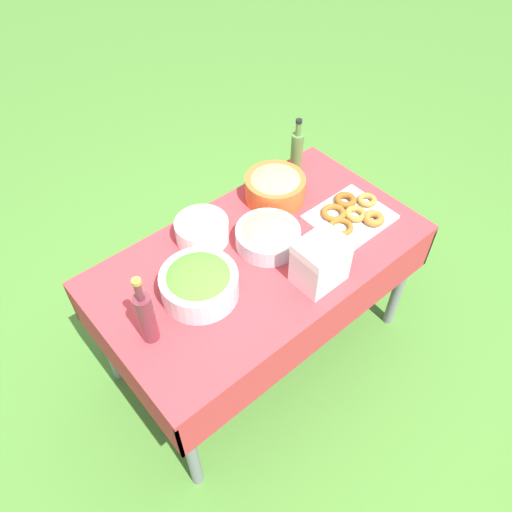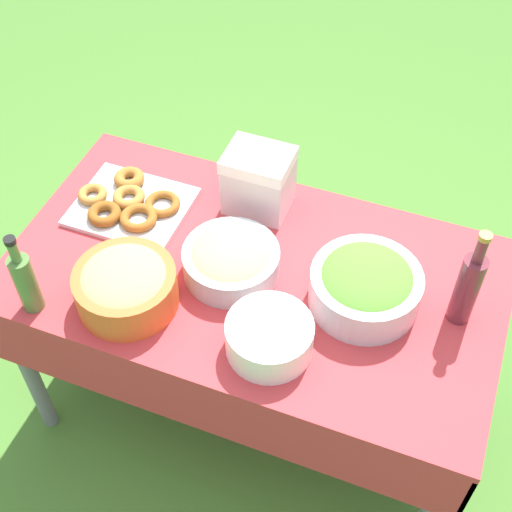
{
  "view_description": "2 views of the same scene",
  "coord_description": "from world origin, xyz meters",
  "px_view_note": "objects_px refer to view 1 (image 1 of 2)",
  "views": [
    {
      "loc": [
        0.92,
        1.04,
        2.23
      ],
      "look_at": [
        0.07,
        0.06,
        0.79
      ],
      "focal_mm": 35.0,
      "sensor_mm": 36.0,
      "label": 1
    },
    {
      "loc": [
        0.46,
        -1.19,
        2.24
      ],
      "look_at": [
        0.02,
        -0.04,
        0.83
      ],
      "focal_mm": 50.0,
      "sensor_mm": 36.0,
      "label": 2
    }
  ],
  "objects_px": {
    "wine_bottle": "(146,316)",
    "bread_bowl": "(275,186)",
    "salad_bowl": "(199,283)",
    "donut_platter": "(351,215)",
    "plate_stack": "(202,230)",
    "cooler_box": "(320,262)",
    "pasta_bowl": "(268,235)",
    "olive_oil_bottle": "(297,149)"
  },
  "relations": [
    {
      "from": "wine_bottle",
      "to": "cooler_box",
      "type": "xyz_separation_m",
      "value": [
        -0.64,
        0.2,
        -0.02
      ]
    },
    {
      "from": "wine_bottle",
      "to": "cooler_box",
      "type": "height_order",
      "value": "wine_bottle"
    },
    {
      "from": "pasta_bowl",
      "to": "wine_bottle",
      "type": "relative_size",
      "value": 0.85
    },
    {
      "from": "wine_bottle",
      "to": "bread_bowl",
      "type": "height_order",
      "value": "wine_bottle"
    },
    {
      "from": "olive_oil_bottle",
      "to": "wine_bottle",
      "type": "bearing_deg",
      "value": 19.19
    },
    {
      "from": "salad_bowl",
      "to": "olive_oil_bottle",
      "type": "xyz_separation_m",
      "value": [
        -0.82,
        -0.33,
        0.04
      ]
    },
    {
      "from": "salad_bowl",
      "to": "donut_platter",
      "type": "distance_m",
      "value": 0.76
    },
    {
      "from": "salad_bowl",
      "to": "cooler_box",
      "type": "xyz_separation_m",
      "value": [
        -0.39,
        0.24,
        0.03
      ]
    },
    {
      "from": "pasta_bowl",
      "to": "wine_bottle",
      "type": "bearing_deg",
      "value": 6.59
    },
    {
      "from": "plate_stack",
      "to": "cooler_box",
      "type": "relative_size",
      "value": 1.11
    },
    {
      "from": "cooler_box",
      "to": "bread_bowl",
      "type": "bearing_deg",
      "value": -112.53
    },
    {
      "from": "pasta_bowl",
      "to": "donut_platter",
      "type": "relative_size",
      "value": 0.78
    },
    {
      "from": "salad_bowl",
      "to": "plate_stack",
      "type": "relative_size",
      "value": 1.33
    },
    {
      "from": "donut_platter",
      "to": "pasta_bowl",
      "type": "bearing_deg",
      "value": -17.42
    },
    {
      "from": "pasta_bowl",
      "to": "olive_oil_bottle",
      "type": "distance_m",
      "value": 0.54
    },
    {
      "from": "olive_oil_bottle",
      "to": "cooler_box",
      "type": "relative_size",
      "value": 1.31
    },
    {
      "from": "salad_bowl",
      "to": "olive_oil_bottle",
      "type": "relative_size",
      "value": 1.12
    },
    {
      "from": "wine_bottle",
      "to": "bread_bowl",
      "type": "bearing_deg",
      "value": -162.19
    },
    {
      "from": "salad_bowl",
      "to": "pasta_bowl",
      "type": "relative_size",
      "value": 1.1
    },
    {
      "from": "donut_platter",
      "to": "salad_bowl",
      "type": "bearing_deg",
      "value": -6.79
    },
    {
      "from": "plate_stack",
      "to": "wine_bottle",
      "type": "bearing_deg",
      "value": 32.44
    },
    {
      "from": "bread_bowl",
      "to": "plate_stack",
      "type": "bearing_deg",
      "value": -0.75
    },
    {
      "from": "pasta_bowl",
      "to": "donut_platter",
      "type": "xyz_separation_m",
      "value": [
        -0.38,
        0.12,
        -0.03
      ]
    },
    {
      "from": "donut_platter",
      "to": "bread_bowl",
      "type": "xyz_separation_m",
      "value": [
        0.16,
        -0.32,
        0.05
      ]
    },
    {
      "from": "olive_oil_bottle",
      "to": "donut_platter",
      "type": "bearing_deg",
      "value": 80.66
    },
    {
      "from": "plate_stack",
      "to": "wine_bottle",
      "type": "xyz_separation_m",
      "value": [
        0.43,
        0.27,
        0.08
      ]
    },
    {
      "from": "salad_bowl",
      "to": "bread_bowl",
      "type": "relative_size",
      "value": 1.09
    },
    {
      "from": "salad_bowl",
      "to": "pasta_bowl",
      "type": "height_order",
      "value": "salad_bowl"
    },
    {
      "from": "salad_bowl",
      "to": "wine_bottle",
      "type": "xyz_separation_m",
      "value": [
        0.25,
        0.04,
        0.06
      ]
    },
    {
      "from": "pasta_bowl",
      "to": "cooler_box",
      "type": "height_order",
      "value": "cooler_box"
    },
    {
      "from": "plate_stack",
      "to": "bread_bowl",
      "type": "distance_m",
      "value": 0.41
    },
    {
      "from": "wine_bottle",
      "to": "bread_bowl",
      "type": "xyz_separation_m",
      "value": [
        -0.84,
        -0.27,
        -0.06
      ]
    },
    {
      "from": "salad_bowl",
      "to": "cooler_box",
      "type": "bearing_deg",
      "value": 148.43
    },
    {
      "from": "olive_oil_bottle",
      "to": "plate_stack",
      "type": "bearing_deg",
      "value": 8.71
    },
    {
      "from": "pasta_bowl",
      "to": "olive_oil_bottle",
      "type": "bearing_deg",
      "value": -146.26
    },
    {
      "from": "plate_stack",
      "to": "olive_oil_bottle",
      "type": "bearing_deg",
      "value": -171.29
    },
    {
      "from": "wine_bottle",
      "to": "cooler_box",
      "type": "bearing_deg",
      "value": 162.66
    },
    {
      "from": "plate_stack",
      "to": "cooler_box",
      "type": "xyz_separation_m",
      "value": [
        -0.21,
        0.48,
        0.05
      ]
    },
    {
      "from": "pasta_bowl",
      "to": "plate_stack",
      "type": "relative_size",
      "value": 1.2
    },
    {
      "from": "pasta_bowl",
      "to": "olive_oil_bottle",
      "type": "height_order",
      "value": "olive_oil_bottle"
    },
    {
      "from": "plate_stack",
      "to": "cooler_box",
      "type": "height_order",
      "value": "cooler_box"
    },
    {
      "from": "pasta_bowl",
      "to": "bread_bowl",
      "type": "height_order",
      "value": "bread_bowl"
    }
  ]
}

